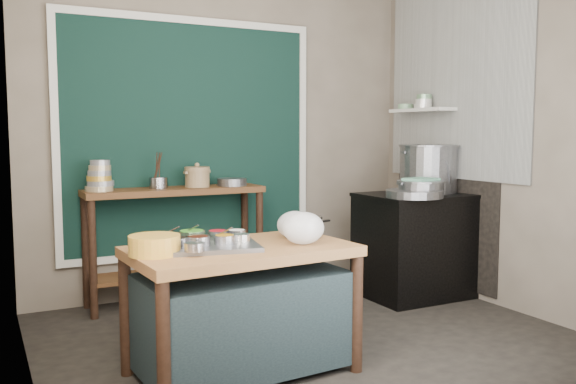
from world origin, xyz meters
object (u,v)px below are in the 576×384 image
condiment_tray (207,246)px  utensil_cup (158,183)px  yellow_basin (154,245)px  back_counter (176,245)px  stove_block (416,246)px  prep_table (242,310)px  saucepan (303,227)px  stock_pot (428,169)px  ceramic_crock (197,178)px  steamer (421,188)px

condiment_tray → utensil_cup: utensil_cup is taller
yellow_basin → back_counter: bearing=69.8°
stove_block → utensil_cup: bearing=160.0°
prep_table → saucepan: 0.64m
prep_table → stove_block: size_ratio=1.39×
saucepan → utensil_cup: size_ratio=1.62×
prep_table → yellow_basin: (-0.51, -0.02, 0.43)m
back_counter → stock_pot: stock_pot is taller
condiment_tray → back_counter: bearing=79.4°
stock_pot → condiment_tray: bearing=-158.3°
stove_block → saucepan: (-1.54, -0.80, 0.39)m
utensil_cup → ceramic_crock: (0.32, -0.02, 0.03)m
saucepan → back_counter: bearing=84.0°
prep_table → stock_pot: (2.17, 0.97, 0.71)m
yellow_basin → stock_pot: size_ratio=0.52×
yellow_basin → stock_pot: bearing=20.2°
condiment_tray → saucepan: saucepan is taller
yellow_basin → ceramic_crock: (0.80, 1.64, 0.22)m
back_counter → yellow_basin: (-0.61, -1.65, 0.33)m
ceramic_crock → stock_pot: (1.88, -0.65, 0.06)m
saucepan → stock_pot: size_ratio=0.46×
saucepan → prep_table: bearing=173.3°
prep_table → stove_block: (2.00, 0.90, 0.05)m
prep_table → steamer: bearing=17.2°
utensil_cup → steamer: (1.92, -0.92, -0.05)m
ceramic_crock → stock_pot: bearing=-19.2°
condiment_tray → ceramic_crock: ceramic_crock is taller
yellow_basin → utensil_cup: bearing=74.0°
stove_block → stock_pot: bearing=21.4°
prep_table → condiment_tray: condiment_tray is taller
utensil_cup → ceramic_crock: 0.32m
yellow_basin → prep_table: bearing=1.8°
condiment_tray → stock_pot: size_ratio=1.08×
yellow_basin → steamer: 2.51m
stove_block → steamer: bearing=-121.6°
yellow_basin → ceramic_crock: size_ratio=1.26×
saucepan → steamer: steamer is taller
prep_table → steamer: size_ratio=3.13×
yellow_basin → saucepan: bearing=6.9°
stove_block → condiment_tray: (-2.20, -0.88, 0.34)m
prep_table → ceramic_crock: bearing=76.1°
back_counter → stock_pot: 2.26m
back_counter → yellow_basin: back_counter is taller
ceramic_crock → yellow_basin: bearing=-115.9°
condiment_tray → yellow_basin: bearing=-172.4°
stock_pot → ceramic_crock: bearing=160.8°
condiment_tray → utensil_cup: (0.17, 1.62, 0.23)m
yellow_basin → saucepan: saucepan is taller
yellow_basin → stock_pot: stock_pot is taller
back_counter → stock_pot: size_ratio=2.75×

